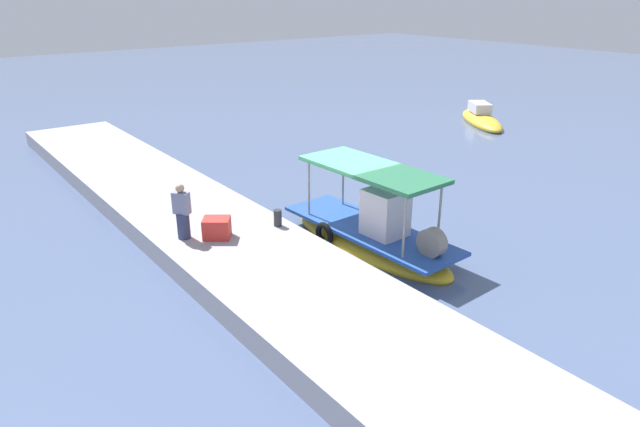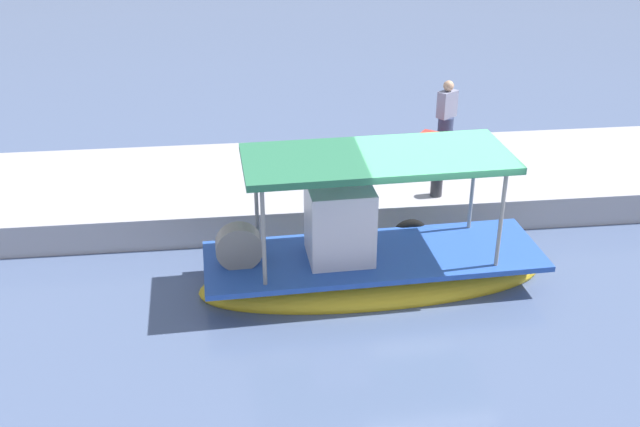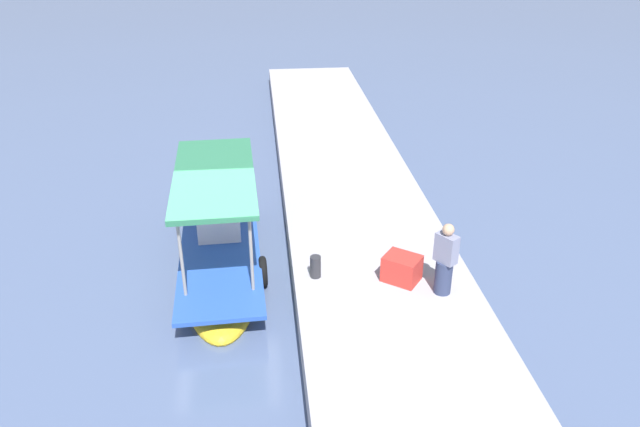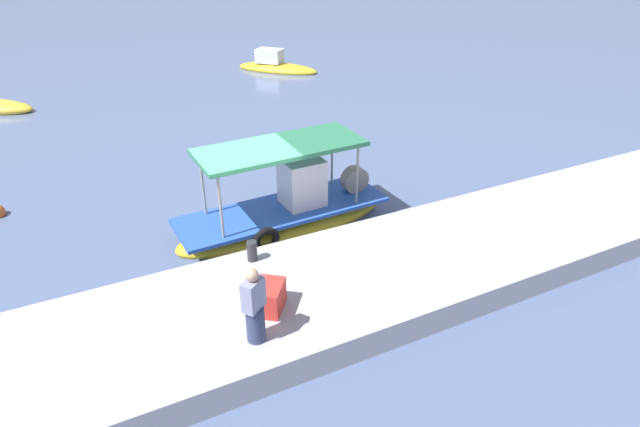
# 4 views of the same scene
# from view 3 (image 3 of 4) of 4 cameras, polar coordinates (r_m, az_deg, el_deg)

# --- Properties ---
(ground_plane) EXTENTS (120.00, 120.00, 0.00)m
(ground_plane) POSITION_cam_3_polar(r_m,az_deg,el_deg) (14.45, -9.01, -6.98)
(ground_plane) COLOR slate
(dock_quay) EXTENTS (36.00, 3.91, 0.65)m
(dock_quay) POSITION_cam_3_polar(r_m,az_deg,el_deg) (14.46, 5.19, -5.15)
(dock_quay) COLOR #A7A4AB
(dock_quay) RESTS_ON ground_plane
(main_fishing_boat) EXTENTS (6.30, 2.17, 2.84)m
(main_fishing_boat) POSITION_cam_3_polar(r_m,az_deg,el_deg) (15.16, -9.20, -3.30)
(main_fishing_boat) COLOR gold
(main_fishing_boat) RESTS_ON ground_plane
(fisherman_near_bollard) EXTENTS (0.52, 0.50, 1.62)m
(fisherman_near_bollard) POSITION_cam_3_polar(r_m,az_deg,el_deg) (12.90, 11.53, -4.45)
(fisherman_near_bollard) COLOR navy
(fisherman_near_bollard) RESTS_ON dock_quay
(mooring_bollard) EXTENTS (0.24, 0.24, 0.50)m
(mooring_bollard) POSITION_cam_3_polar(r_m,az_deg,el_deg) (13.40, -0.42, -4.96)
(mooring_bollard) COLOR #2D2D33
(mooring_bollard) RESTS_ON dock_quay
(cargo_crate) EXTENTS (0.92, 0.95, 0.58)m
(cargo_crate) POSITION_cam_3_polar(r_m,az_deg,el_deg) (13.38, 7.60, -5.08)
(cargo_crate) COLOR red
(cargo_crate) RESTS_ON dock_quay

